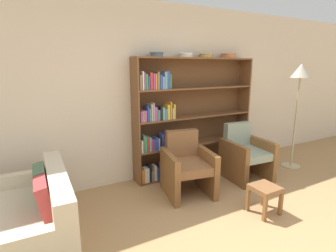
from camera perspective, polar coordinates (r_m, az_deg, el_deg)
The scene contains 11 objects.
wall_back at distance 4.25m, azimuth -1.93°, elevation 7.18°, with size 12.00×0.06×2.75m.
bookshelf at distance 4.34m, azimuth 3.44°, elevation 1.54°, with size 2.17×0.30×1.93m.
bowl_slate at distance 4.00m, azimuth -2.47°, elevation 15.38°, with size 0.21×0.21×0.07m.
bowl_copper at distance 4.25m, azimuth 3.90°, elevation 15.21°, with size 0.23×0.23×0.07m.
bowl_brass at distance 4.48m, azimuth 8.36°, elevation 14.99°, with size 0.24×0.24×0.07m.
bowl_sage at distance 4.78m, azimuth 13.09°, elevation 14.75°, with size 0.26×0.26×0.08m.
couch at distance 3.11m, azimuth -28.67°, elevation -18.18°, with size 0.97×1.46×0.77m.
armchair_leather at distance 3.80m, azimuth 4.18°, elevation -8.72°, with size 0.76×0.79×0.88m.
armchair_cushioned at distance 4.48m, azimuth 16.44°, elevation -5.84°, with size 0.70×0.73×0.88m.
floor_lamp at distance 5.07m, azimuth 26.81°, elevation 8.79°, with size 0.33×0.33×1.85m.
footstool at distance 3.54m, azimuth 20.32°, elevation -13.25°, with size 0.31×0.31×0.36m.
Camera 1 is at (-1.90, -1.35, 1.80)m, focal length 28.00 mm.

